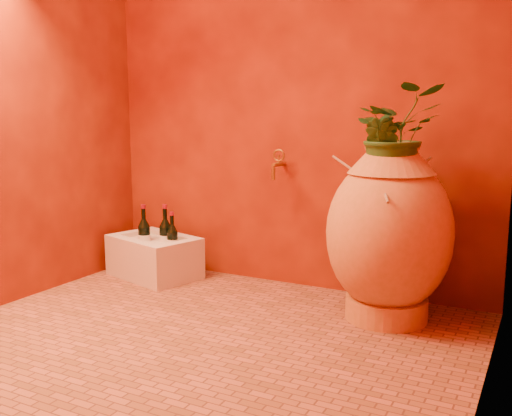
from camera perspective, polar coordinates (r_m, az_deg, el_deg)
The scene contains 12 objects.
floor at distance 2.83m, azimuth -5.22°, elevation -12.67°, with size 2.50×2.50×0.00m, color #984E31.
wall_back at distance 3.51m, azimuth 3.56°, elevation 12.48°, with size 2.50×0.02×2.50m, color #591205.
wall_left at distance 3.47m, azimuth -23.57°, elevation 11.77°, with size 0.02×2.00×2.50m, color #591205.
wall_right at distance 2.21m, azimuth 23.50°, elevation 13.60°, with size 0.02×2.00×2.50m, color #591205.
amphora at distance 3.00m, azimuth 13.16°, elevation -2.45°, with size 0.77×0.77×0.92m.
stone_basin at distance 3.82m, azimuth -10.13°, elevation -4.89°, with size 0.65×0.54×0.27m.
wine_bottle_a at distance 3.80m, azimuth -11.11°, elevation -2.86°, with size 0.08×0.08×0.33m.
wine_bottle_b at distance 3.76m, azimuth -9.03°, elevation -2.91°, with size 0.08×0.08×0.34m.
wine_bottle_c at distance 3.70m, azimuth -8.36°, elevation -3.33°, with size 0.07×0.07×0.30m.
wall_tap at distance 3.45m, azimuth 2.17°, elevation 4.53°, with size 0.08×0.16×0.18m.
plant_main at distance 2.94m, azimuth 13.80°, elevation 7.26°, with size 0.43×0.37×0.48m, color #1E4819.
plant_side at distance 2.91m, azimuth 12.29°, elevation 5.30°, with size 0.20×0.16×0.36m, color #1E4819.
Camera 1 is at (1.43, -2.20, 1.06)m, focal length 40.00 mm.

